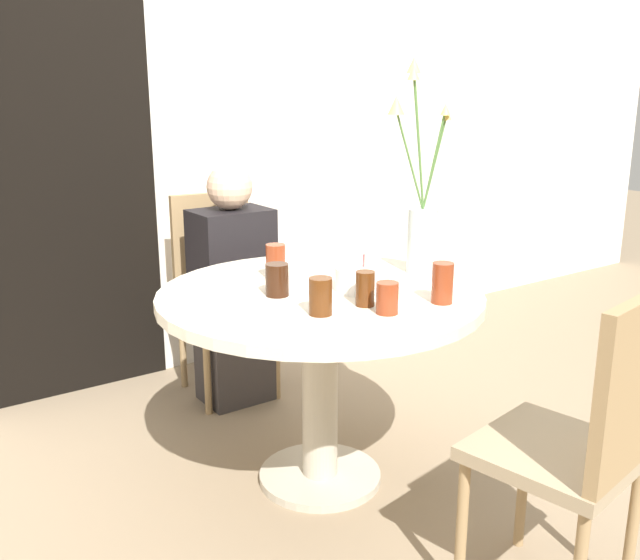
# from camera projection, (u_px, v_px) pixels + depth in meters

# --- Properties ---
(ground_plane) EXTENTS (16.00, 16.00, 0.00)m
(ground_plane) POSITION_uv_depth(u_px,v_px,m) (320.00, 479.00, 2.67)
(ground_plane) COLOR #89755B
(wall_back) EXTENTS (8.00, 0.05, 2.60)m
(wall_back) POSITION_uv_depth(u_px,v_px,m) (156.00, 112.00, 3.41)
(wall_back) COLOR silver
(wall_back) RESTS_ON ground_plane
(doorway_panel) EXTENTS (0.90, 0.01, 2.05)m
(doorway_panel) POSITION_uv_depth(u_px,v_px,m) (58.00, 178.00, 3.18)
(doorway_panel) COLOR black
(doorway_panel) RESTS_ON ground_plane
(dining_table) EXTENTS (1.13, 1.13, 0.73)m
(dining_table) POSITION_uv_depth(u_px,v_px,m) (320.00, 329.00, 2.51)
(dining_table) COLOR beige
(dining_table) RESTS_ON ground_plane
(chair_right_flank) EXTENTS (0.44, 0.44, 0.94)m
(chair_right_flank) POSITION_uv_depth(u_px,v_px,m) (220.00, 281.00, 3.35)
(chair_right_flank) COLOR #9E896B
(chair_right_flank) RESTS_ON ground_plane
(chair_near_front) EXTENTS (0.46, 0.46, 0.94)m
(chair_near_front) POSITION_uv_depth(u_px,v_px,m) (585.00, 436.00, 1.86)
(chair_near_front) COLOR #9E896B
(chair_near_front) RESTS_ON ground_plane
(birthday_cake) EXTENTS (0.20, 0.20, 0.13)m
(birthday_cake) POSITION_uv_depth(u_px,v_px,m) (363.00, 278.00, 2.48)
(birthday_cake) COLOR white
(birthday_cake) RESTS_ON dining_table
(flower_vase) EXTENTS (0.24, 0.15, 0.79)m
(flower_vase) POSITION_uv_depth(u_px,v_px,m) (421.00, 216.00, 2.66)
(flower_vase) COLOR silver
(flower_vase) RESTS_ON dining_table
(side_plate) EXTENTS (0.20, 0.20, 0.01)m
(side_plate) POSITION_uv_depth(u_px,v_px,m) (307.00, 264.00, 2.84)
(side_plate) COLOR white
(side_plate) RESTS_ON dining_table
(drink_glass_0) EXTENTS (0.07, 0.07, 0.10)m
(drink_glass_0) POSITION_uv_depth(u_px,v_px,m) (387.00, 298.00, 2.22)
(drink_glass_0) COLOR maroon
(drink_glass_0) RESTS_ON dining_table
(drink_glass_1) EXTENTS (0.07, 0.07, 0.13)m
(drink_glass_1) POSITION_uv_depth(u_px,v_px,m) (442.00, 283.00, 2.32)
(drink_glass_1) COLOR maroon
(drink_glass_1) RESTS_ON dining_table
(drink_glass_2) EXTENTS (0.06, 0.06, 0.11)m
(drink_glass_2) POSITION_uv_depth(u_px,v_px,m) (365.00, 289.00, 2.30)
(drink_glass_2) COLOR #51280F
(drink_glass_2) RESTS_ON dining_table
(drink_glass_3) EXTENTS (0.07, 0.07, 0.12)m
(drink_glass_3) POSITION_uv_depth(u_px,v_px,m) (320.00, 296.00, 2.21)
(drink_glass_3) COLOR #51280F
(drink_glass_3) RESTS_ON dining_table
(drink_glass_4) EXTENTS (0.08, 0.08, 0.11)m
(drink_glass_4) POSITION_uv_depth(u_px,v_px,m) (277.00, 280.00, 2.41)
(drink_glass_4) COLOR #33190C
(drink_glass_4) RESTS_ON dining_table
(drink_glass_5) EXTENTS (0.07, 0.07, 0.13)m
(drink_glass_5) POSITION_uv_depth(u_px,v_px,m) (276.00, 262.00, 2.62)
(drink_glass_5) COLOR maroon
(drink_glass_5) RESTS_ON dining_table
(person_boy) EXTENTS (0.34, 0.24, 1.10)m
(person_boy) POSITION_uv_depth(u_px,v_px,m) (233.00, 293.00, 3.22)
(person_boy) COLOR #383333
(person_boy) RESTS_ON ground_plane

